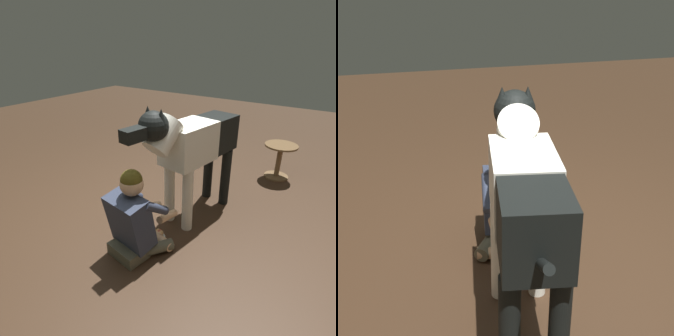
# 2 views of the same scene
# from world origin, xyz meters

# --- Properties ---
(ground_plane) EXTENTS (13.50, 13.50, 0.00)m
(ground_plane) POSITION_xyz_m (0.00, 0.00, 0.00)
(ground_plane) COLOR #352316
(person_sitting_on_floor) EXTENTS (0.70, 0.57, 0.86)m
(person_sitting_on_floor) POSITION_xyz_m (0.38, 0.32, 0.35)
(person_sitting_on_floor) COLOR #4F4E3D
(person_sitting_on_floor) RESTS_ON ground
(large_dog) EXTENTS (1.66, 0.50, 1.34)m
(large_dog) POSITION_xyz_m (-0.42, 0.46, 0.86)
(large_dog) COLOR silver
(large_dog) RESTS_ON ground
(hot_dog_on_plate) EXTENTS (0.21, 0.21, 0.06)m
(hot_dog_on_plate) POSITION_xyz_m (0.14, 0.37, 0.03)
(hot_dog_on_plate) COLOR silver
(hot_dog_on_plate) RESTS_ON ground
(round_side_table) EXTENTS (0.45, 0.45, 0.50)m
(round_side_table) POSITION_xyz_m (-1.96, 1.02, 0.30)
(round_side_table) COLOR brown
(round_side_table) RESTS_ON ground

